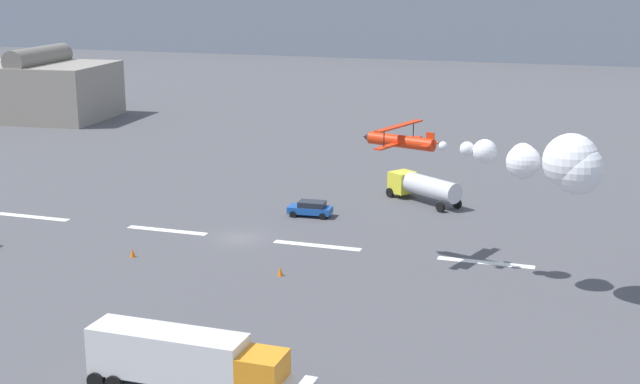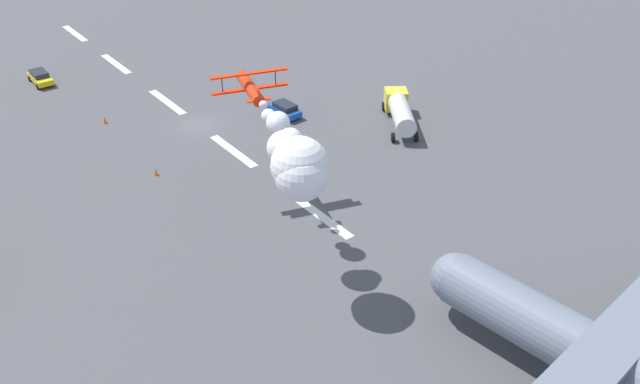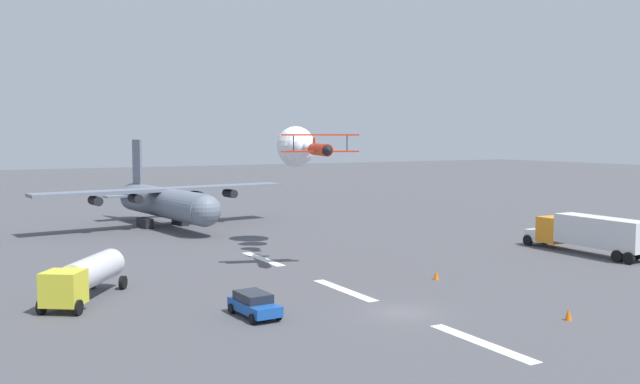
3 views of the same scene
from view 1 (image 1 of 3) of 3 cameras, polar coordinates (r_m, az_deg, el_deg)
The scene contains 13 objects.
ground_plane at distance 79.70m, azimuth -5.22°, elevation -2.98°, with size 440.00×440.00×0.00m, color #4C4C51.
runway_stripe_1 at distance 90.48m, azimuth -18.16°, elevation -1.54°, with size 8.00×0.90×0.01m, color white.
runway_stripe_2 at distance 82.79m, azimuth -9.90°, elevation -2.47°, with size 8.00×0.90×0.01m, color white.
runway_stripe_3 at distance 77.17m, azimuth -0.19°, elevation -3.50°, with size 8.00×0.90×0.01m, color white.
runway_stripe_4 at distance 74.09m, azimuth 10.70°, elevation -4.52°, with size 8.00×0.90×0.01m, color white.
mountain_ridge_distant at distance 242.03m, azimuth 11.11°, elevation 10.37°, with size 396.00×16.00×16.30m, color gray.
stunt_biplane_red at distance 64.98m, azimuth 14.77°, elevation 1.91°, with size 19.21×9.76×4.28m.
semi_truck_orange at distance 50.98m, azimuth -8.39°, elevation -10.78°, with size 13.28×2.96×3.70m.
fuel_tanker_truck at distance 91.41m, azimuth 6.72°, elevation 0.37°, with size 8.63×7.04×2.90m.
airport_staff_sedan at distance 86.01m, azimuth -0.61°, elevation -1.06°, with size 4.36×2.23×1.52m.
hangar_building at distance 149.70m, azimuth -17.66°, elevation 6.39°, with size 22.83×18.04×11.54m.
traffic_cone_near at distance 75.73m, azimuth -12.08°, elevation -3.88°, with size 0.44×0.44×0.75m, color orange.
traffic_cone_far at distance 69.72m, azimuth -2.59°, elevation -5.17°, with size 0.44×0.44×0.75m, color orange.
Camera 1 is at (30.57, -69.72, 23.58)m, focal length 49.27 mm.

